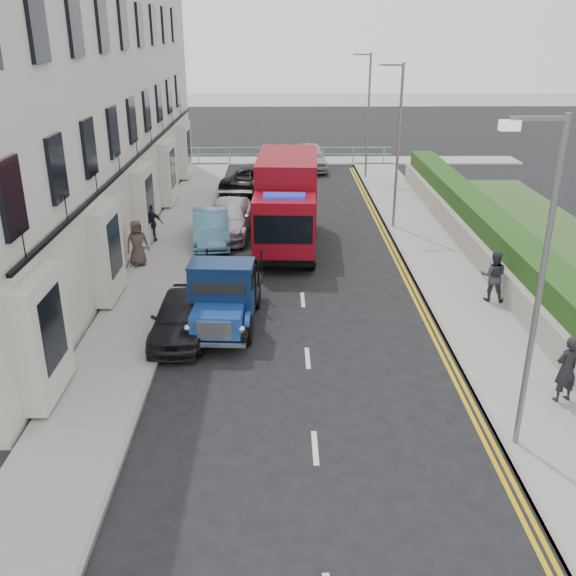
% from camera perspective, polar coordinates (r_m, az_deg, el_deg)
% --- Properties ---
extents(ground, '(120.00, 120.00, 0.00)m').
position_cam_1_polar(ground, '(15.84, 2.05, -9.72)').
color(ground, black).
rests_on(ground, ground).
extents(pavement_west, '(2.40, 38.00, 0.12)m').
position_cam_1_polar(pavement_west, '(24.33, -11.27, 1.84)').
color(pavement_west, gray).
rests_on(pavement_west, ground).
extents(pavement_east, '(2.60, 38.00, 0.12)m').
position_cam_1_polar(pavement_east, '(24.66, 13.49, 1.93)').
color(pavement_east, gray).
rests_on(pavement_east, ground).
extents(promenade, '(30.00, 2.50, 0.12)m').
position_cam_1_polar(promenade, '(43.23, 0.28, 11.23)').
color(promenade, gray).
rests_on(promenade, ground).
extents(sea_plane, '(120.00, 120.00, 0.00)m').
position_cam_1_polar(sea_plane, '(73.89, -0.13, 15.83)').
color(sea_plane, slate).
rests_on(sea_plane, ground).
extents(terrace_west, '(6.31, 30.20, 14.25)m').
position_cam_1_polar(terrace_west, '(27.84, -20.09, 18.54)').
color(terrace_west, beige).
rests_on(terrace_west, ground).
extents(garden_east, '(1.45, 28.00, 1.75)m').
position_cam_1_polar(garden_east, '(24.93, 17.93, 3.71)').
color(garden_east, '#B2AD9E').
rests_on(garden_east, ground).
extents(seafront_railing, '(13.00, 0.08, 1.11)m').
position_cam_1_polar(seafront_railing, '(42.34, 0.30, 11.71)').
color(seafront_railing, '#59B2A5').
rests_on(seafront_railing, ground).
extents(lamp_near, '(1.23, 0.18, 7.00)m').
position_cam_1_polar(lamp_near, '(13.17, 21.18, 1.21)').
color(lamp_near, slate).
rests_on(lamp_near, ground).
extents(lamp_mid, '(1.23, 0.18, 7.00)m').
position_cam_1_polar(lamp_mid, '(28.19, 9.57, 13.06)').
color(lamp_mid, slate).
rests_on(lamp_mid, ground).
extents(lamp_far, '(1.23, 0.18, 7.00)m').
position_cam_1_polar(lamp_far, '(37.98, 6.98, 15.54)').
color(lamp_far, slate).
rests_on(lamp_far, ground).
extents(bedford_lorry, '(2.08, 4.68, 2.16)m').
position_cam_1_polar(bedford_lorry, '(18.75, -5.78, -1.06)').
color(bedford_lorry, black).
rests_on(bedford_lorry, ground).
extents(red_lorry, '(2.61, 6.92, 3.57)m').
position_cam_1_polar(red_lorry, '(25.88, -0.10, 7.80)').
color(red_lorry, black).
rests_on(red_lorry, ground).
extents(parked_car_front, '(1.60, 3.82, 1.29)m').
position_cam_1_polar(parked_car_front, '(18.70, -9.50, -2.50)').
color(parked_car_front, black).
rests_on(parked_car_front, ground).
extents(parked_car_mid, '(1.91, 4.24, 1.35)m').
position_cam_1_polar(parked_car_mid, '(26.71, -6.88, 5.37)').
color(parked_car_mid, '#5797BB').
rests_on(parked_car_mid, ground).
extents(parked_car_rear, '(2.27, 4.98, 1.41)m').
position_cam_1_polar(parked_car_rear, '(27.84, -5.38, 6.20)').
color(parked_car_rear, silver).
rests_on(parked_car_rear, ground).
extents(seafront_car_left, '(4.26, 6.18, 1.57)m').
position_cam_1_polar(seafront_car_left, '(34.96, -2.62, 9.74)').
color(seafront_car_left, black).
rests_on(seafront_car_left, ground).
extents(seafront_car_right, '(2.09, 4.71, 1.57)m').
position_cam_1_polar(seafront_car_right, '(40.84, 1.99, 11.59)').
color(seafront_car_right, '#A09FA4').
rests_on(seafront_car_right, ground).
extents(pedestrian_east_near, '(0.70, 0.57, 1.68)m').
position_cam_1_polar(pedestrian_east_near, '(16.44, 23.51, -6.63)').
color(pedestrian_east_near, black).
rests_on(pedestrian_east_near, pavement_east).
extents(pedestrian_east_far, '(0.97, 0.85, 1.68)m').
position_cam_1_polar(pedestrian_east_far, '(21.56, 17.80, 1.04)').
color(pedestrian_east_far, '#37333E').
rests_on(pedestrian_east_far, pavement_east).
extents(pedestrian_west_near, '(0.92, 0.41, 1.56)m').
position_cam_1_polar(pedestrian_west_near, '(26.92, -12.03, 5.66)').
color(pedestrian_west_near, black).
rests_on(pedestrian_west_near, pavement_west).
extents(pedestrian_west_far, '(0.99, 0.88, 1.71)m').
position_cam_1_polar(pedestrian_west_far, '(24.26, -13.26, 3.90)').
color(pedestrian_west_far, '#433730').
rests_on(pedestrian_west_far, pavement_west).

